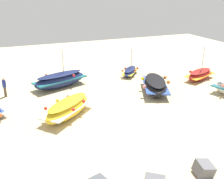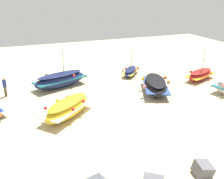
% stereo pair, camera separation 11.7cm
% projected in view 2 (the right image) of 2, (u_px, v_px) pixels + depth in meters
% --- Properties ---
extents(ground_plane, '(56.28, 56.28, 0.00)m').
position_uv_depth(ground_plane, '(115.00, 111.00, 20.46)').
color(ground_plane, '#C6B289').
extents(fishing_boat_0, '(3.75, 5.27, 1.32)m').
position_uv_depth(fishing_boat_0, '(155.00, 85.00, 23.96)').
color(fishing_boat_0, black).
rests_on(fishing_boat_0, ground_plane).
extents(fishing_boat_1, '(5.56, 3.45, 3.67)m').
position_uv_depth(fishing_boat_1, '(60.00, 80.00, 25.13)').
color(fishing_boat_1, navy).
rests_on(fishing_boat_1, ground_plane).
extents(fishing_boat_2, '(4.74, 4.47, 1.30)m').
position_uv_depth(fishing_boat_2, '(68.00, 108.00, 19.40)').
color(fishing_boat_2, gold).
rests_on(fishing_boat_2, ground_plane).
extents(fishing_boat_3, '(2.87, 3.14, 2.84)m').
position_uv_depth(fishing_boat_3, '(130.00, 71.00, 28.65)').
color(fishing_boat_3, navy).
rests_on(fishing_boat_3, ground_plane).
extents(fishing_boat_5, '(4.06, 2.62, 3.45)m').
position_uv_depth(fishing_boat_5, '(200.00, 75.00, 27.15)').
color(fishing_boat_5, maroon).
rests_on(fishing_boat_5, ground_plane).
extents(person_walking, '(0.32, 0.32, 1.72)m').
position_uv_depth(person_walking, '(5.00, 86.00, 22.85)').
color(person_walking, brown).
rests_on(person_walking, ground_plane).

